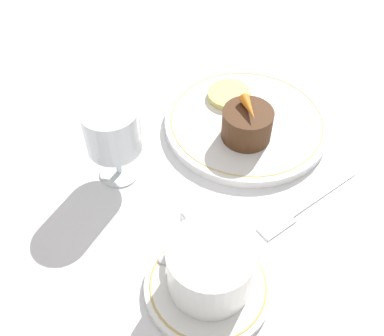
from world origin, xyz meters
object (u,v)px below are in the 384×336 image
object	(u,v)px
dinner_plate	(246,122)
wine_glass	(113,133)
dessert_cake	(247,124)
coffee_cup	(210,266)
fork	(299,209)

from	to	relation	value
dinner_plate	wine_glass	world-z (taller)	wine_glass
dinner_plate	dessert_cake	distance (m)	0.05
coffee_cup	dessert_cake	distance (m)	0.24
coffee_cup	dessert_cake	world-z (taller)	coffee_cup
wine_glass	fork	distance (m)	0.26
fork	dinner_plate	bearing A→B (deg)	-6.14
coffee_cup	dessert_cake	size ratio (longest dim) A/B	1.68
wine_glass	fork	xyz separation A→B (m)	(-0.16, -0.19, -0.08)
fork	dessert_cake	distance (m)	0.14
coffee_cup	dessert_cake	bearing A→B (deg)	-40.40
fork	dessert_cake	world-z (taller)	dessert_cake
dinner_plate	coffee_cup	size ratio (longest dim) A/B	2.05
coffee_cup	fork	bearing A→B (deg)	-74.64
dinner_plate	dessert_cake	world-z (taller)	dessert_cake
wine_glass	fork	world-z (taller)	wine_glass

